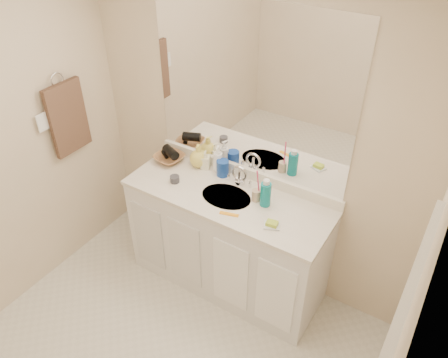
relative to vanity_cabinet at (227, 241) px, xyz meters
name	(u,v)px	position (x,y,z in m)	size (l,w,h in m)	color
ceiling	(73,2)	(0.00, -1.02, 1.97)	(2.60, 2.60, 0.02)	white
wall_back	(248,139)	(0.00, 0.28, 0.77)	(2.60, 0.02, 2.40)	beige
vanity_cabinet	(227,241)	(0.00, 0.00, 0.00)	(1.50, 0.55, 0.85)	white
countertop	(228,197)	(0.00, 0.00, 0.44)	(1.52, 0.57, 0.03)	silver
backsplash	(246,172)	(0.00, 0.26, 0.50)	(1.52, 0.03, 0.08)	white
sink_basin	(226,198)	(0.00, -0.02, 0.44)	(0.37, 0.37, 0.02)	#BBB6A3
faucet	(239,177)	(0.00, 0.16, 0.51)	(0.02, 0.02, 0.11)	silver
mirror	(250,93)	(0.00, 0.27, 1.14)	(1.48, 0.01, 1.20)	white
blue_mug	(223,168)	(-0.16, 0.19, 0.52)	(0.09, 0.09, 0.13)	#1741A3
tan_cup	(256,195)	(0.20, 0.06, 0.50)	(0.06, 0.06, 0.08)	tan
toothbrush	(258,183)	(0.21, 0.06, 0.60)	(0.01, 0.01, 0.21)	#F44074
mouthwash_bottle	(266,194)	(0.27, 0.04, 0.54)	(0.07, 0.07, 0.18)	#0B7E88
soap_dish	(272,226)	(0.42, -0.13, 0.46)	(0.10, 0.08, 0.01)	white
green_soap	(272,223)	(0.42, -0.13, 0.48)	(0.07, 0.05, 0.03)	#ABCA31
orange_comb	(229,214)	(0.12, -0.18, 0.46)	(0.13, 0.03, 0.01)	orange
dark_jar	(175,179)	(-0.41, -0.07, 0.48)	(0.07, 0.07, 0.05)	#3A3A41
soap_bottle_white	(218,159)	(-0.22, 0.22, 0.56)	(0.08, 0.08, 0.21)	white
soap_bottle_cream	(205,160)	(-0.32, 0.20, 0.53)	(0.07, 0.07, 0.15)	#F9F6CB
soap_bottle_yellow	(199,155)	(-0.39, 0.20, 0.55)	(0.15, 0.15, 0.19)	#E5D459
wicker_basket	(169,158)	(-0.62, 0.12, 0.48)	(0.23, 0.23, 0.06)	#93613B
hair_dryer	(171,152)	(-0.60, 0.12, 0.54)	(0.07, 0.07, 0.15)	black
towel_ring	(57,80)	(-1.27, -0.25, 1.12)	(0.11, 0.11, 0.01)	silver
hand_towel	(68,118)	(-1.25, -0.25, 0.82)	(0.04, 0.32, 0.55)	#31221A
switch_plate	(42,122)	(-1.27, -0.45, 0.88)	(0.01, 0.09, 0.13)	white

